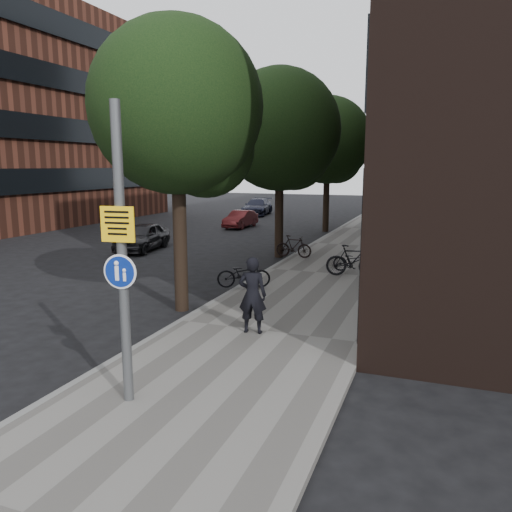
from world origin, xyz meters
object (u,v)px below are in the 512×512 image
at_px(pedestrian, 252,295).
at_px(parked_car_near, 142,237).
at_px(signpost, 122,256).
at_px(parked_bike_facade_near, 354,261).

distance_m(pedestrian, parked_car_near, 12.97).
bearing_deg(pedestrian, signpost, 71.12).
bearing_deg(parked_car_near, signpost, -65.36).
height_order(pedestrian, parked_car_near, pedestrian).
xyz_separation_m(pedestrian, parked_car_near, (-9.00, 9.33, -0.36)).
xyz_separation_m(signpost, parked_car_near, (-8.30, 13.11, -1.85)).
height_order(signpost, parked_car_near, signpost).
distance_m(pedestrian, parked_bike_facade_near, 7.39).
relative_size(signpost, parked_car_near, 1.27).
relative_size(pedestrian, parked_car_near, 0.47).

